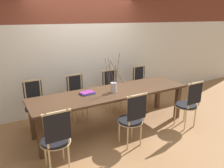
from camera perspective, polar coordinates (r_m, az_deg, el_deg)
name	(u,v)px	position (r m, az deg, el deg)	size (l,w,h in m)	color
ground_plane	(112,127)	(4.49, 0.00, -11.13)	(16.00, 16.00, 0.00)	#9E7047
wall_rear	(85,41)	(5.10, -7.12, 11.12)	(12.00, 0.06, 3.20)	white
dining_table	(112,96)	(4.21, 0.00, -3.09)	(3.11, 0.85, 0.76)	#4C3321
chair_near_leftend	(56,138)	(3.22, -14.36, -13.55)	(0.44, 0.44, 0.96)	black
chair_near_left	(132,118)	(3.70, 5.26, -8.81)	(0.44, 0.44, 0.96)	black
chair_near_center	(188,103)	(4.55, 19.35, -4.66)	(0.44, 0.44, 0.96)	black
chair_far_leftend	(35,104)	(4.50, -19.39, -4.87)	(0.44, 0.44, 0.96)	black
chair_far_left	(77,96)	(4.71, -9.03, -3.11)	(0.44, 0.44, 0.96)	black
chair_far_center	(112,90)	(5.05, 0.00, -1.48)	(0.44, 0.44, 0.96)	black
chair_far_right	(142,84)	(5.50, 7.72, -0.06)	(0.44, 0.44, 0.96)	black
vase_centerpiece	(114,86)	(4.11, 0.42, -0.60)	(0.29, 0.30, 0.75)	silver
book_stack	(87,93)	(4.07, -6.49, -2.36)	(0.27, 0.21, 0.04)	#234C8C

